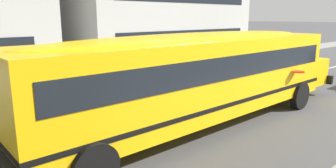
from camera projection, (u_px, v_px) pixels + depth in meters
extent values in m
plane|color=#4C4C4F|center=(97.00, 129.00, 9.93)|extent=(400.00, 400.00, 0.00)
cube|color=gray|center=(23.00, 88.00, 15.47)|extent=(120.00, 3.00, 0.01)
cube|color=silver|center=(97.00, 129.00, 9.93)|extent=(110.00, 0.16, 0.01)
cube|color=yellow|center=(197.00, 76.00, 9.88)|extent=(11.61, 2.65, 2.32)
cube|color=yellow|center=(296.00, 70.00, 14.29)|extent=(1.69, 2.22, 1.16)
cube|color=black|center=(303.00, 76.00, 14.92)|extent=(0.21, 2.64, 0.38)
cube|color=black|center=(197.00, 63.00, 9.79)|extent=(10.91, 2.69, 0.68)
cube|color=black|center=(197.00, 96.00, 10.02)|extent=(11.63, 2.68, 0.13)
ellipsoid|color=yellow|center=(198.00, 39.00, 9.63)|extent=(11.14, 2.44, 0.38)
cylinder|color=red|center=(298.00, 72.00, 11.19)|extent=(0.46, 0.46, 0.03)
cylinder|color=black|center=(243.00, 85.00, 13.94)|extent=(1.06, 0.30, 1.05)
cylinder|color=black|center=(299.00, 96.00, 12.01)|extent=(1.06, 0.30, 1.05)
cylinder|color=black|center=(47.00, 132.00, 8.24)|extent=(1.06, 0.30, 1.05)
cylinder|color=black|center=(95.00, 167.00, 6.31)|extent=(1.06, 0.30, 1.05)
cube|color=black|center=(257.00, 54.00, 24.30)|extent=(3.99, 1.92, 0.70)
cube|color=black|center=(257.00, 45.00, 24.05)|extent=(2.28, 1.68, 0.64)
cylinder|color=black|center=(256.00, 56.00, 25.86)|extent=(0.61, 0.21, 0.60)
cylinder|color=black|center=(275.00, 58.00, 24.67)|extent=(0.61, 0.21, 0.60)
cylinder|color=black|center=(239.00, 59.00, 24.07)|extent=(0.61, 0.21, 0.60)
cylinder|color=black|center=(258.00, 61.00, 22.89)|extent=(0.61, 0.21, 0.60)
cube|color=black|center=(189.00, 37.00, 24.67)|extent=(13.59, 0.04, 1.10)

